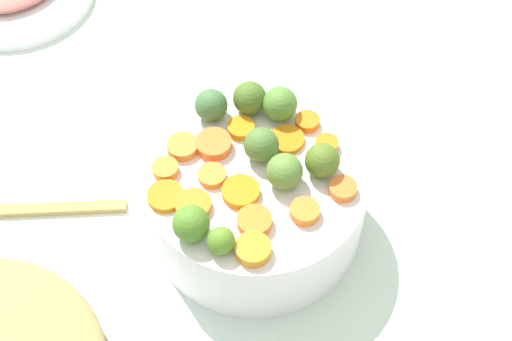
# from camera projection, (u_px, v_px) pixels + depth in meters

# --- Properties ---
(tabletop) EXTENTS (2.40, 2.40, 0.02)m
(tabletop) POSITION_uv_depth(u_px,v_px,m) (241.00, 229.00, 0.89)
(tabletop) COLOR silver
(tabletop) RESTS_ON ground
(serving_bowl_carrots) EXTENTS (0.24, 0.24, 0.10)m
(serving_bowl_carrots) POSITION_uv_depth(u_px,v_px,m) (256.00, 202.00, 0.85)
(serving_bowl_carrots) COLOR white
(serving_bowl_carrots) RESTS_ON tabletop
(carrot_slice_0) EXTENTS (0.04, 0.04, 0.01)m
(carrot_slice_0) POSITION_uv_depth(u_px,v_px,m) (343.00, 189.00, 0.79)
(carrot_slice_0) COLOR orange
(carrot_slice_0) RESTS_ON serving_bowl_carrots
(carrot_slice_1) EXTENTS (0.04, 0.04, 0.01)m
(carrot_slice_1) POSITION_uv_depth(u_px,v_px,m) (165.00, 169.00, 0.81)
(carrot_slice_1) COLOR orange
(carrot_slice_1) RESTS_ON serving_bowl_carrots
(carrot_slice_2) EXTENTS (0.04, 0.04, 0.01)m
(carrot_slice_2) POSITION_uv_depth(u_px,v_px,m) (241.00, 128.00, 0.84)
(carrot_slice_2) COLOR orange
(carrot_slice_2) RESTS_ON serving_bowl_carrots
(carrot_slice_3) EXTENTS (0.05, 0.05, 0.01)m
(carrot_slice_3) POSITION_uv_depth(u_px,v_px,m) (166.00, 196.00, 0.79)
(carrot_slice_3) COLOR orange
(carrot_slice_3) RESTS_ON serving_bowl_carrots
(carrot_slice_4) EXTENTS (0.03, 0.03, 0.01)m
(carrot_slice_4) POSITION_uv_depth(u_px,v_px,m) (307.00, 122.00, 0.84)
(carrot_slice_4) COLOR orange
(carrot_slice_4) RESTS_ON serving_bowl_carrots
(carrot_slice_5) EXTENTS (0.04, 0.04, 0.01)m
(carrot_slice_5) POSITION_uv_depth(u_px,v_px,m) (244.00, 192.00, 0.79)
(carrot_slice_5) COLOR orange
(carrot_slice_5) RESTS_ON serving_bowl_carrots
(carrot_slice_6) EXTENTS (0.05, 0.05, 0.01)m
(carrot_slice_6) POSITION_uv_depth(u_px,v_px,m) (287.00, 139.00, 0.83)
(carrot_slice_6) COLOR orange
(carrot_slice_6) RESTS_ON serving_bowl_carrots
(carrot_slice_7) EXTENTS (0.04, 0.04, 0.01)m
(carrot_slice_7) POSITION_uv_depth(u_px,v_px,m) (305.00, 211.00, 0.77)
(carrot_slice_7) COLOR orange
(carrot_slice_7) RESTS_ON serving_bowl_carrots
(carrot_slice_8) EXTENTS (0.04, 0.04, 0.01)m
(carrot_slice_8) POSITION_uv_depth(u_px,v_px,m) (212.00, 176.00, 0.80)
(carrot_slice_8) COLOR orange
(carrot_slice_8) RESTS_ON serving_bowl_carrots
(carrot_slice_9) EXTENTS (0.05, 0.05, 0.01)m
(carrot_slice_9) POSITION_uv_depth(u_px,v_px,m) (253.00, 249.00, 0.75)
(carrot_slice_9) COLOR orange
(carrot_slice_9) RESTS_ON serving_bowl_carrots
(carrot_slice_10) EXTENTS (0.04, 0.04, 0.01)m
(carrot_slice_10) POSITION_uv_depth(u_px,v_px,m) (254.00, 221.00, 0.77)
(carrot_slice_10) COLOR orange
(carrot_slice_10) RESTS_ON serving_bowl_carrots
(carrot_slice_11) EXTENTS (0.04, 0.04, 0.01)m
(carrot_slice_11) POSITION_uv_depth(u_px,v_px,m) (183.00, 147.00, 0.82)
(carrot_slice_11) COLOR orange
(carrot_slice_11) RESTS_ON serving_bowl_carrots
(carrot_slice_12) EXTENTS (0.05, 0.05, 0.01)m
(carrot_slice_12) POSITION_uv_depth(u_px,v_px,m) (214.00, 144.00, 0.82)
(carrot_slice_12) COLOR orange
(carrot_slice_12) RESTS_ON serving_bowl_carrots
(carrot_slice_13) EXTENTS (0.03, 0.03, 0.01)m
(carrot_slice_13) POSITION_uv_depth(u_px,v_px,m) (327.00, 145.00, 0.82)
(carrot_slice_13) COLOR orange
(carrot_slice_13) RESTS_ON serving_bowl_carrots
(carrot_slice_14) EXTENTS (0.04, 0.04, 0.01)m
(carrot_slice_14) POSITION_uv_depth(u_px,v_px,m) (193.00, 205.00, 0.78)
(carrot_slice_14) COLOR orange
(carrot_slice_14) RESTS_ON serving_bowl_carrots
(brussels_sprout_0) EXTENTS (0.04, 0.04, 0.04)m
(brussels_sprout_0) POSITION_uv_depth(u_px,v_px,m) (211.00, 105.00, 0.84)
(brussels_sprout_0) COLOR #44703C
(brussels_sprout_0) RESTS_ON serving_bowl_carrots
(brussels_sprout_1) EXTENTS (0.04, 0.04, 0.04)m
(brussels_sprout_1) POSITION_uv_depth(u_px,v_px,m) (191.00, 223.00, 0.75)
(brussels_sprout_1) COLOR #508527
(brussels_sprout_1) RESTS_ON serving_bowl_carrots
(brussels_sprout_2) EXTENTS (0.04, 0.04, 0.04)m
(brussels_sprout_2) POSITION_uv_depth(u_px,v_px,m) (280.00, 104.00, 0.84)
(brussels_sprout_2) COLOR #568634
(brussels_sprout_2) RESTS_ON serving_bowl_carrots
(brussels_sprout_3) EXTENTS (0.04, 0.04, 0.04)m
(brussels_sprout_3) POSITION_uv_depth(u_px,v_px,m) (261.00, 145.00, 0.81)
(brussels_sprout_3) COLOR #4E7433
(brussels_sprout_3) RESTS_ON serving_bowl_carrots
(brussels_sprout_4) EXTENTS (0.03, 0.03, 0.03)m
(brussels_sprout_4) POSITION_uv_depth(u_px,v_px,m) (221.00, 241.00, 0.74)
(brussels_sprout_4) COLOR #598726
(brussels_sprout_4) RESTS_ON serving_bowl_carrots
(brussels_sprout_5) EXTENTS (0.04, 0.04, 0.04)m
(brussels_sprout_5) POSITION_uv_depth(u_px,v_px,m) (250.00, 98.00, 0.85)
(brussels_sprout_5) COLOR #4A6B26
(brussels_sprout_5) RESTS_ON serving_bowl_carrots
(brussels_sprout_6) EXTENTS (0.04, 0.04, 0.04)m
(brussels_sprout_6) POSITION_uv_depth(u_px,v_px,m) (322.00, 162.00, 0.79)
(brussels_sprout_6) COLOR #547024
(brussels_sprout_6) RESTS_ON serving_bowl_carrots
(brussels_sprout_7) EXTENTS (0.04, 0.04, 0.04)m
(brussels_sprout_7) POSITION_uv_depth(u_px,v_px,m) (285.00, 171.00, 0.79)
(brussels_sprout_7) COLOR olive
(brussels_sprout_7) RESTS_ON serving_bowl_carrots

